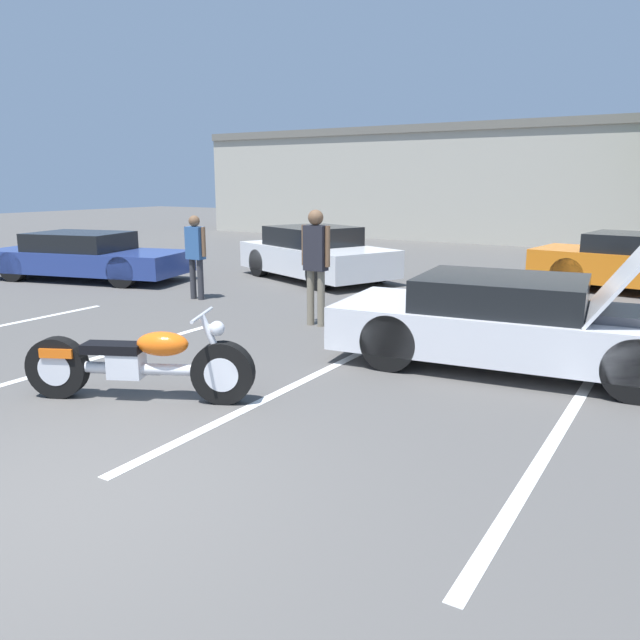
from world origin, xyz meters
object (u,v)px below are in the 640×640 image
(motorcycle, at_px, (139,364))
(show_car_hood_open, at_px, (516,323))
(parked_car_left_row, at_px, (86,257))
(spectator_near_motorcycle, at_px, (316,257))
(spectator_by_show_car, at_px, (195,250))
(parked_car_mid_left_row, at_px, (316,254))

(motorcycle, relative_size, show_car_hood_open, 0.51)
(parked_car_left_row, distance_m, spectator_near_motorcycle, 7.36)
(spectator_by_show_car, bearing_deg, parked_car_left_row, 172.20)
(show_car_hood_open, bearing_deg, motorcycle, -139.77)
(parked_car_left_row, xyz_separation_m, spectator_near_motorcycle, (7.23, -1.28, 0.58))
(motorcycle, relative_size, parked_car_left_row, 0.46)
(show_car_hood_open, distance_m, spectator_by_show_car, 6.75)
(parked_car_mid_left_row, xyz_separation_m, parked_car_left_row, (-4.63, -2.88, -0.05))
(show_car_hood_open, distance_m, spectator_near_motorcycle, 3.46)
(motorcycle, distance_m, spectator_by_show_car, 5.89)
(parked_car_mid_left_row, bearing_deg, motorcycle, -47.95)
(parked_car_mid_left_row, height_order, parked_car_left_row, parked_car_mid_left_row)
(show_car_hood_open, height_order, spectator_near_motorcycle, show_car_hood_open)
(motorcycle, xyz_separation_m, show_car_hood_open, (3.09, 3.30, 0.17))
(motorcycle, xyz_separation_m, parked_car_mid_left_row, (-2.86, 8.14, 0.19))
(show_car_hood_open, height_order, spectator_by_show_car, show_car_hood_open)
(parked_car_mid_left_row, distance_m, spectator_by_show_car, 3.51)
(spectator_by_show_car, bearing_deg, parked_car_mid_left_row, 79.48)
(motorcycle, bearing_deg, parked_car_left_row, 119.50)
(parked_car_mid_left_row, bearing_deg, spectator_near_motorcycle, -35.34)
(motorcycle, relative_size, parked_car_mid_left_row, 0.52)
(spectator_near_motorcycle, distance_m, spectator_by_show_car, 3.32)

